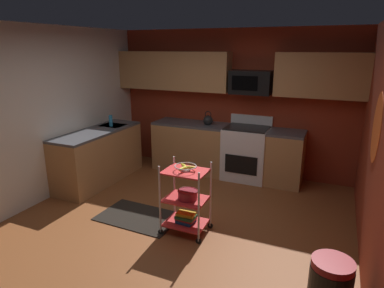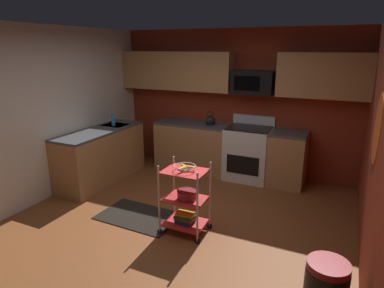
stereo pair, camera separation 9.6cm
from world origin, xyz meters
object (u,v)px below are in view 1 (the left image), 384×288
microwave (251,82)px  kettle (208,120)px  book_stack (186,218)px  dish_soap_bottle (111,121)px  oven_range (246,152)px  rolling_cart (186,199)px  mixing_bowl_large (188,194)px  fruit_bowl (186,167)px

microwave → kettle: 1.02m
book_stack → dish_soap_bottle: size_ratio=1.23×
oven_range → dish_soap_bottle: 2.47m
rolling_cart → mixing_bowl_large: (0.03, 0.00, 0.07)m
kettle → microwave: bearing=8.4°
oven_range → book_stack: (-0.21, -2.11, -0.29)m
microwave → book_stack: (-0.21, -2.21, -1.51)m
book_stack → dish_soap_bottle: 2.56m
microwave → rolling_cart: 2.55m
oven_range → fruit_bowl: 2.16m
microwave → dish_soap_bottle: microwave is taller
book_stack → kettle: (-0.52, 2.11, 0.80)m
dish_soap_bottle → book_stack: bearing=-31.8°
book_stack → microwave: bearing=84.6°
microwave → mixing_bowl_large: microwave is taller
oven_range → dish_soap_bottle: (-2.26, -0.84, 0.54)m
rolling_cart → mixing_bowl_large: size_ratio=3.63×
book_stack → dish_soap_bottle: (-2.06, 1.27, 0.83)m
kettle → dish_soap_bottle: size_ratio=1.32×
mixing_bowl_large → book_stack: (-0.03, -0.00, -0.33)m
mixing_bowl_large → dish_soap_bottle: (-2.08, 1.27, 0.50)m
book_stack → kettle: 2.31m
oven_range → dish_soap_bottle: dish_soap_bottle is taller
rolling_cart → dish_soap_bottle: (-2.06, 1.27, 0.57)m
book_stack → kettle: bearing=104.0°
fruit_bowl → kettle: size_ratio=1.03×
mixing_bowl_large → book_stack: size_ratio=1.02×
mixing_bowl_large → kettle: 2.23m
oven_range → book_stack: bearing=-95.6°
oven_range → dish_soap_bottle: bearing=-159.7°
microwave → mixing_bowl_large: 2.52m
microwave → kettle: microwave is taller
mixing_bowl_large → dish_soap_bottle: dish_soap_bottle is taller
book_stack → rolling_cart: bearing=90.0°
rolling_cart → oven_range: bearing=84.4°
oven_range → fruit_bowl: size_ratio=4.04×
oven_range → microwave: microwave is taller
oven_range → rolling_cart: (-0.21, -2.11, -0.03)m
microwave → book_stack: size_ratio=2.85×
oven_range → rolling_cart: oven_range is taller
fruit_bowl → book_stack: fruit_bowl is taller
oven_range → fruit_bowl: bearing=-95.6°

